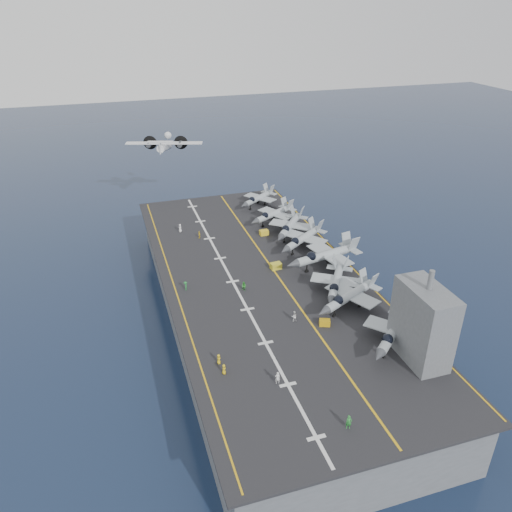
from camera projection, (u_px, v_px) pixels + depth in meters
name	position (u px, v px, depth m)	size (l,w,h in m)	color
ground	(262.00, 321.00, 102.38)	(500.00, 500.00, 0.00)	#142135
hull	(262.00, 300.00, 100.05)	(36.00, 90.00, 10.00)	#56595E
flight_deck	(262.00, 278.00, 97.63)	(38.00, 92.00, 0.40)	black
foul_line	(277.00, 274.00, 98.33)	(0.35, 90.00, 0.02)	gold
landing_centerline	(233.00, 281.00, 95.93)	(0.50, 90.00, 0.02)	silver
deck_edge_port	(176.00, 291.00, 93.00)	(0.25, 90.00, 0.02)	gold
deck_edge_stbd	(348.00, 263.00, 102.46)	(0.25, 90.00, 0.02)	gold
island_superstructure	(424.00, 315.00, 72.73)	(5.00, 10.00, 15.00)	#56595E
fighter_jet_1	(394.00, 331.00, 77.79)	(17.15, 16.67, 5.00)	#A1ABB1
fighter_jet_2	(350.00, 295.00, 86.82)	(17.58, 15.35, 5.12)	#96A0A7
fighter_jet_3	(336.00, 281.00, 91.27)	(15.61, 17.00, 4.91)	#9EA8AF
fighter_jet_4	(326.00, 254.00, 99.78)	(18.46, 14.23, 5.74)	#A1AAB1
fighter_jet_5	(303.00, 238.00, 107.34)	(17.48, 16.38, 5.05)	gray
fighter_jet_6	(290.00, 225.00, 113.23)	(16.73, 17.47, 5.07)	#8D939B
fighter_jet_7	(274.00, 213.00, 119.65)	(16.35, 14.52, 4.74)	#9CA4AD
fighter_jet_8	(258.00, 198.00, 129.23)	(15.48, 14.57, 4.48)	gray
tow_cart_a	(325.00, 323.00, 83.06)	(2.06, 1.70, 1.06)	#CB9B0E
tow_cart_b	(276.00, 266.00, 100.10)	(2.28, 1.63, 1.28)	gold
tow_cart_c	(264.00, 233.00, 114.22)	(2.01, 1.37, 1.17)	yellow
crew_0	(224.00, 369.00, 72.31)	(0.81, 1.08, 1.63)	yellow
crew_1	(278.00, 378.00, 70.41)	(1.28, 0.91, 2.03)	silver
crew_2	(244.00, 286.00, 92.57)	(1.30, 1.32, 1.86)	green
crew_3	(186.00, 286.00, 92.90)	(0.91, 1.16, 1.71)	#1D8533
crew_4	(199.00, 235.00, 112.67)	(0.99, 1.17, 1.66)	yellow
crew_5	(180.00, 228.00, 115.52)	(1.27, 1.40, 1.95)	white
crew_6	(349.00, 422.00, 63.09)	(1.42, 1.14, 2.07)	#268631
crew_7	(294.00, 316.00, 83.96)	(1.16, 0.78, 1.91)	white
transport_plane	(165.00, 147.00, 138.43)	(24.31, 19.80, 4.98)	white
crew_8	(219.00, 359.00, 74.32)	(0.81, 1.08, 1.63)	yellow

